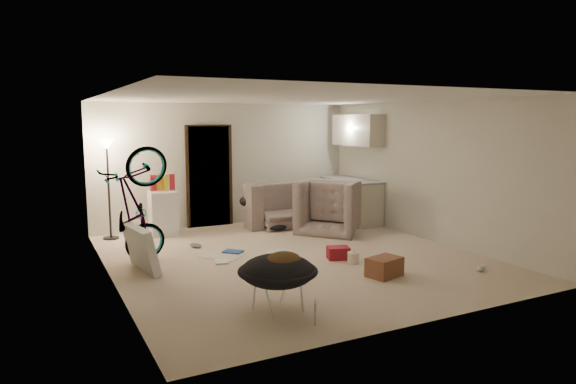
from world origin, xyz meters
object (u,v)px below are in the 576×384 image
tv_box (141,248)px  saucer_chair (278,278)px  drink_case_a (384,267)px  juicer (353,257)px  mini_fridge (163,213)px  armchair (334,211)px  floor_lamp (108,168)px  bicycle (135,233)px  sofa (294,207)px  kitchen_counter (351,201)px  drink_case_b (338,253)px

tv_box → saucer_chair: bearing=-73.4°
drink_case_a → tv_box: bearing=133.4°
saucer_chair → tv_box: 2.57m
juicer → mini_fridge: bearing=122.9°
armchair → saucer_chair: 4.46m
floor_lamp → bicycle: floor_lamp is taller
tv_box → floor_lamp: bearing=84.4°
sofa → mini_fridge: size_ratio=2.76×
tv_box → mini_fridge: bearing=60.7°
saucer_chair → drink_case_a: 1.98m
drink_case_a → armchair: bearing=56.1°
kitchen_counter → mini_fridge: size_ratio=1.79×
kitchen_counter → bicycle: bearing=-164.9°
sofa → bicycle: size_ratio=1.27×
kitchen_counter → drink_case_b: (-1.85, -2.41, -0.34)m
sofa → juicer: (-0.64, -3.16, -0.24)m
drink_case_a → juicer: drink_case_a is taller
mini_fridge → drink_case_b: 3.60m
kitchen_counter → tv_box: size_ratio=1.51×
kitchen_counter → drink_case_a: size_ratio=3.20×
saucer_chair → drink_case_b: saucer_chair is taller
sofa → drink_case_a: 3.96m
mini_fridge → drink_case_b: mini_fridge is taller
armchair → saucer_chair: size_ratio=1.27×
kitchen_counter → sofa: 1.23m
floor_lamp → juicer: bearing=-47.8°
kitchen_counter → bicycle: bicycle is taller
drink_case_b → juicer: (0.07, -0.30, 0.00)m
saucer_chair → juicer: 2.28m
juicer → armchair: bearing=65.0°
kitchen_counter → sofa: (-1.14, 0.45, -0.10)m
bicycle → drink_case_b: (2.88, -1.13, -0.38)m
bicycle → kitchen_counter: bearing=-80.9°
saucer_chair → mini_fridge: bearing=92.9°
drink_case_a → juicer: (-0.02, 0.74, -0.03)m
armchair → sofa: bearing=-20.0°
kitchen_counter → saucer_chair: bearing=-132.7°
mini_fridge → drink_case_b: size_ratio=2.49×
mini_fridge → tv_box: 2.35m
kitchen_counter → drink_case_b: 3.05m
sofa → tv_box: bearing=31.3°
saucer_chair → drink_case_b: (1.81, 1.56, -0.29)m
drink_case_b → tv_box: bearing=-176.7°
kitchen_counter → armchair: bearing=-143.9°
bicycle → sofa: bearing=-70.3°
kitchen_counter → sofa: size_ratio=0.65×
kitchen_counter → saucer_chair: size_ratio=1.64×
drink_case_b → saucer_chair: bearing=-120.8°
floor_lamp → sofa: 3.82m
mini_fridge → tv_box: (-0.85, -2.19, -0.09)m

